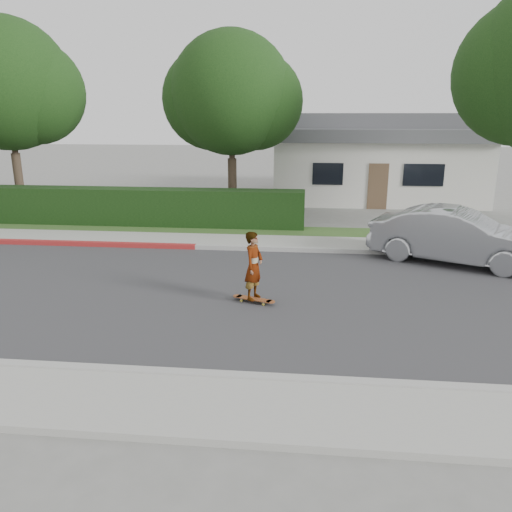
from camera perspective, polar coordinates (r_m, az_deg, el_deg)
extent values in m
plane|color=slate|center=(12.98, -15.19, -3.81)|extent=(120.00, 120.00, 0.00)
cube|color=#2D2D30|center=(12.98, -15.19, -3.79)|extent=(60.00, 8.00, 0.01)
cube|color=#9E9E99|center=(9.57, -24.03, -11.52)|extent=(60.00, 0.20, 0.15)
cube|color=gray|center=(8.91, -26.91, -14.10)|extent=(60.00, 1.60, 0.12)
cube|color=#9E9E99|center=(16.67, -10.27, 1.13)|extent=(60.00, 0.20, 0.15)
cube|color=maroon|center=(18.68, -25.18, 1.45)|extent=(12.00, 0.21, 0.15)
cube|color=gray|center=(17.52, -9.46, 1.83)|extent=(60.00, 1.60, 0.12)
cube|color=#2D4C1E|center=(19.02, -8.21, 2.97)|extent=(60.00, 1.60, 0.10)
cube|color=black|center=(20.37, -16.13, 5.38)|extent=(15.00, 1.00, 1.50)
cylinder|color=#33261C|center=(23.44, -25.41, 7.27)|extent=(0.36, 0.36, 2.70)
cylinder|color=#33261C|center=(23.28, -26.01, 12.19)|extent=(0.24, 0.24, 2.25)
sphere|color=black|center=(23.29, -26.64, 17.14)|extent=(5.20, 5.20, 5.20)
sphere|color=black|center=(23.08, -24.16, 16.69)|extent=(4.16, 4.16, 4.16)
cylinder|color=#33261C|center=(20.82, -2.70, 7.63)|extent=(0.36, 0.36, 2.52)
cylinder|color=#33261C|center=(20.64, -2.77, 12.82)|extent=(0.24, 0.24, 2.10)
sphere|color=black|center=(20.62, -2.85, 18.08)|extent=(4.80, 4.80, 4.80)
sphere|color=black|center=(21.14, -4.92, 17.44)|extent=(4.08, 4.08, 4.08)
sphere|color=black|center=(20.79, -0.14, 17.25)|extent=(3.84, 3.84, 3.84)
cube|color=beige|center=(27.72, 13.15, 9.80)|extent=(10.00, 8.00, 3.00)
cube|color=#4C4C51|center=(27.60, 13.39, 13.52)|extent=(10.60, 8.60, 0.60)
cube|color=#4C4C51|center=(27.59, 13.47, 14.76)|extent=(8.40, 6.40, 0.80)
cube|color=black|center=(23.52, 8.20, 9.27)|extent=(1.40, 0.06, 1.00)
cube|color=black|center=(24.07, 18.60, 8.77)|extent=(1.80, 0.06, 1.00)
cube|color=brown|center=(23.79, 13.74, 7.72)|extent=(0.90, 0.06, 2.10)
cylinder|color=gold|center=(11.77, -1.69, -5.11)|extent=(0.07, 0.05, 0.06)
cylinder|color=gold|center=(11.90, -1.33, -4.86)|extent=(0.07, 0.05, 0.06)
cylinder|color=gold|center=(11.54, 0.86, -5.55)|extent=(0.07, 0.05, 0.06)
cylinder|color=gold|center=(11.67, 1.19, -5.28)|extent=(0.07, 0.05, 0.06)
cube|color=silver|center=(11.82, -1.51, -4.80)|extent=(0.10, 0.18, 0.02)
cube|color=silver|center=(11.59, 1.03, -5.23)|extent=(0.10, 0.18, 0.02)
cube|color=maroon|center=(11.69, -0.25, -4.91)|extent=(0.88, 0.48, 0.02)
cylinder|color=maroon|center=(11.87, -2.13, -4.60)|extent=(0.27, 0.27, 0.02)
cylinder|color=maroon|center=(11.53, 1.68, -5.24)|extent=(0.27, 0.27, 0.02)
imported|color=white|center=(11.43, -0.26, -1.13)|extent=(0.56, 0.68, 1.60)
imported|color=#A9ACB0|center=(15.77, 21.92, 2.10)|extent=(5.15, 3.61, 1.61)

